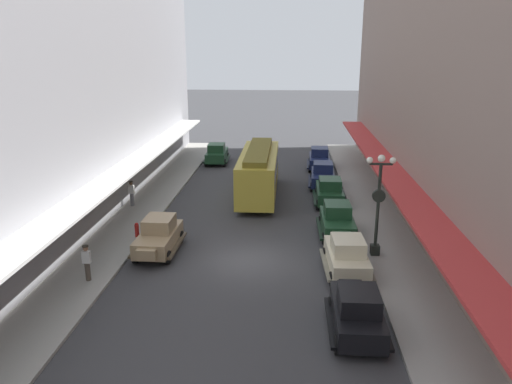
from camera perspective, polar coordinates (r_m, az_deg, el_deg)
ground_plane at (r=24.95m, az=-0.97°, el=-7.89°), size 200.00×200.00×0.00m
sidewalk_left at (r=26.60m, az=-17.41°, el=-6.92°), size 3.00×60.00×0.15m
sidewalk_right at (r=25.44m, az=16.28°, el=-7.91°), size 3.00×60.00×0.15m
building_row_left at (r=25.77m, az=-25.65°, el=17.58°), size 4.30×60.00×22.96m
building_row_right at (r=24.15m, az=25.42°, el=19.21°), size 4.30×60.00×24.15m
parked_car_0 at (r=37.75m, az=7.72°, el=1.99°), size 2.27×4.31×1.84m
parked_car_1 at (r=23.62m, az=10.42°, el=-7.12°), size 2.30×4.32×1.84m
parked_car_2 at (r=43.34m, az=7.33°, el=3.89°), size 2.25×4.30×1.84m
parked_car_3 at (r=28.12m, az=9.36°, el=-3.17°), size 2.20×4.28×1.84m
parked_car_4 at (r=19.07m, az=11.60°, el=-13.25°), size 2.15×4.26×1.84m
parked_car_5 at (r=33.64m, az=8.49°, el=0.16°), size 2.16×4.27×1.84m
parked_car_6 at (r=26.04m, az=-11.17°, el=-4.89°), size 2.19×4.28×1.84m
parked_car_7 at (r=45.22m, az=-4.55°, el=4.49°), size 2.24×4.30×1.84m
streetcar at (r=34.75m, az=0.32°, el=2.51°), size 2.54×9.60×3.46m
lamp_post_with_clock at (r=25.01m, az=13.94°, el=-1.01°), size 1.42×0.44×5.16m
fire_hydrant at (r=28.12m, az=-13.58°, el=-4.25°), size 0.24×0.24×0.82m
pedestrian_0 at (r=23.53m, az=-18.94°, el=-7.70°), size 0.36×0.28×1.67m
pedestrian_1 at (r=33.48m, az=-14.16°, el=-0.13°), size 0.36×0.28×1.67m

